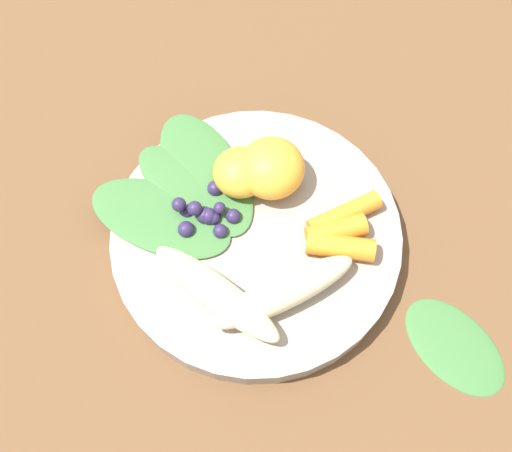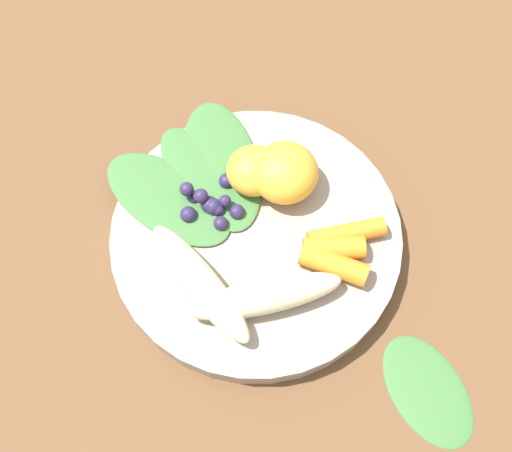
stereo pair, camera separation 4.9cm
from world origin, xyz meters
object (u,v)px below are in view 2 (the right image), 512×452
at_px(kale_leaf_stray, 428,390).
at_px(banana_peeled_left, 265,296).
at_px(banana_peeled_right, 200,282).
at_px(bowl, 256,237).
at_px(orange_segment_near, 254,171).

bearing_deg(kale_leaf_stray, banana_peeled_left, -144.35).
relative_size(banana_peeled_left, kale_leaf_stray, 1.30).
bearing_deg(banana_peeled_right, bowl, 100.40).
bearing_deg(bowl, orange_segment_near, 30.65).
height_order(banana_peeled_right, orange_segment_near, orange_segment_near).
bearing_deg(kale_leaf_stray, banana_peeled_right, -140.37).
relative_size(bowl, banana_peeled_left, 2.01).
xyz_separation_m(bowl, orange_segment_near, (0.04, 0.02, 0.03)).
distance_m(banana_peeled_left, banana_peeled_right, 0.05).
bearing_deg(kale_leaf_stray, orange_segment_near, -169.27).
bearing_deg(bowl, banana_peeled_right, 167.29).
bearing_deg(bowl, banana_peeled_left, -144.78).
xyz_separation_m(bowl, banana_peeled_left, (-0.05, -0.04, 0.02)).
height_order(banana_peeled_left, banana_peeled_right, same).
bearing_deg(banana_peeled_left, orange_segment_near, 81.96).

